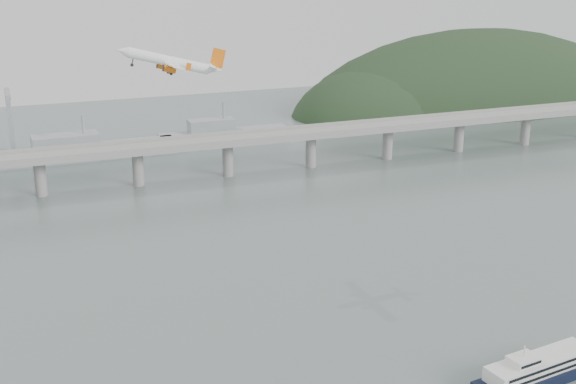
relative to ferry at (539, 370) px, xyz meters
name	(u,v)px	position (x,y,z in m)	size (l,w,h in m)	color
ground	(350,348)	(-43.48, 37.59, -3.67)	(900.00, 900.00, 0.00)	#566362
bridge	(190,149)	(-44.63, 237.59, 13.98)	(800.00, 22.00, 23.90)	gray
headland	(487,124)	(241.70, 369.34, -23.01)	(365.00, 155.00, 156.00)	black
ferry	(539,370)	(0.00, 0.00, 0.00)	(71.60, 19.58, 13.53)	black
airliner	(172,62)	(-82.70, 101.81, 80.90)	(38.36, 34.53, 12.50)	white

